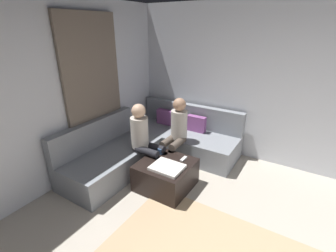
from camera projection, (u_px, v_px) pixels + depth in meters
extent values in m
cube|color=silver|center=(299.00, 91.00, 3.76)|extent=(6.00, 0.12, 2.70)
cube|color=silver|center=(5.00, 110.00, 2.88)|extent=(0.12, 6.00, 2.70)
cube|color=#726659|center=(95.00, 95.00, 3.89)|extent=(0.06, 1.10, 2.50)
cube|color=gray|center=(182.00, 142.00, 4.65)|extent=(2.10, 0.85, 0.42)
cube|color=gray|center=(191.00, 115.00, 4.76)|extent=(2.10, 0.14, 0.45)
cube|color=gray|center=(112.00, 162.00, 3.95)|extent=(0.85, 1.70, 0.42)
cube|color=gray|center=(94.00, 133.00, 3.96)|extent=(0.14, 1.70, 0.45)
cube|color=#8C4C8C|center=(165.00, 118.00, 4.90)|extent=(0.36, 0.12, 0.36)
cube|color=#8C4C8C|center=(196.00, 125.00, 4.56)|extent=(0.36, 0.12, 0.36)
cube|color=black|center=(166.00, 175.00, 3.61)|extent=(0.76, 0.76, 0.42)
cube|color=white|center=(167.00, 167.00, 3.38)|extent=(0.44, 0.36, 0.04)
cylinder|color=#334C72|center=(160.00, 151.00, 3.76)|extent=(0.08, 0.08, 0.10)
cube|color=white|center=(184.00, 159.00, 3.61)|extent=(0.05, 0.15, 0.02)
cylinder|color=brown|center=(171.00, 163.00, 3.93)|extent=(0.12, 0.12, 0.42)
cylinder|color=brown|center=(162.00, 160.00, 4.02)|extent=(0.12, 0.12, 0.42)
cylinder|color=brown|center=(178.00, 143.00, 3.99)|extent=(0.12, 0.40, 0.12)
cylinder|color=brown|center=(169.00, 141.00, 4.07)|extent=(0.12, 0.40, 0.12)
cylinder|color=beige|center=(179.00, 125.00, 4.09)|extent=(0.28, 0.28, 0.50)
sphere|color=tan|center=(179.00, 104.00, 3.95)|extent=(0.22, 0.22, 0.22)
cylinder|color=black|center=(164.00, 165.00, 3.87)|extent=(0.12, 0.12, 0.42)
cylinder|color=black|center=(158.00, 170.00, 3.73)|extent=(0.12, 0.12, 0.42)
cylinder|color=black|center=(154.00, 147.00, 3.86)|extent=(0.40, 0.12, 0.12)
cylinder|color=black|center=(147.00, 152.00, 3.72)|extent=(0.40, 0.12, 0.12)
cylinder|color=beige|center=(140.00, 132.00, 3.79)|extent=(0.28, 0.28, 0.50)
sphere|color=#D8AD8C|center=(139.00, 111.00, 3.65)|extent=(0.22, 0.22, 0.22)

